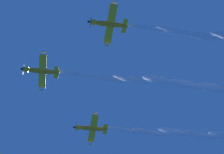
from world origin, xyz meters
TOP-DOWN VIEW (x-y plane):
  - airplane_lead at (0.42, -6.50)m, footprint 7.90×7.07m
  - airplane_left_wingman at (12.11, 3.72)m, footprint 7.91×7.06m
  - airplane_right_wingman at (-9.85, 5.15)m, footprint 7.93×7.06m
  - smoke_trail_lead at (1.94, 17.77)m, footprint 3.35×34.93m
  - smoke_trail_right_wingman at (-8.05, 29.42)m, footprint 3.72×34.55m

SIDE VIEW (x-z plane):
  - airplane_right_wingman at x=-9.85m, z-range 54.04..56.76m
  - airplane_lead at x=0.42m, z-range 55.48..58.07m
  - airplane_left_wingman at x=12.11m, z-range 56.07..58.76m
  - smoke_trail_right_wingman at x=-8.05m, z-range 55.40..59.97m
  - smoke_trail_lead at x=1.94m, z-range 56.75..61.18m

